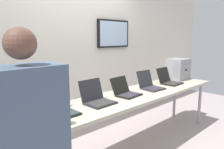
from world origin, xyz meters
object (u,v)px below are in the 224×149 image
Objects in this scene: laptop_station_4 at (150,85)px; person at (26,137)px; laptop_station_5 at (169,80)px; laptop_station_0 at (0,123)px; laptop_station_3 at (126,91)px; workbench at (126,100)px; laptop_station_2 at (97,98)px; laptop_station_1 at (55,109)px; equipment_box at (178,69)px; coffee_mug at (66,119)px.

laptop_station_4 is 0.22× the size of person.
laptop_station_4 is 0.52m from laptop_station_5.
laptop_station_5 is at bearing 0.08° from laptop_station_0.
person is (-1.58, -0.66, 0.13)m from laptop_station_3.
laptop_station_0 reaches higher than workbench.
laptop_station_4 is at bearing -0.26° from laptop_station_2.
laptop_station_1 is at bearing -179.91° from laptop_station_4.
laptop_station_3 is at bearing 0.49° from laptop_station_1.
laptop_station_1 is at bearing -179.99° from laptop_station_5.
laptop_station_0 is 1.05m from laptop_station_2.
laptop_station_3 is 0.97× the size of laptop_station_4.
laptop_station_1 is at bearing 50.36° from person.
workbench is at bearing -4.99° from laptop_station_2.
person is at bearing -129.64° from laptop_station_1.
laptop_station_4 is at bearing 0.09° from laptop_station_1.
laptop_station_2 is at bearing 0.76° from laptop_station_1.
laptop_station_1 reaches higher than laptop_station_3.
laptop_station_0 is 2.60m from laptop_station_5.
laptop_station_2 reaches higher than laptop_station_5.
laptop_station_3 is (0.03, 0.04, 0.10)m from workbench.
equipment_box reaches higher than laptop_station_1.
laptop_station_5 is (1.55, -0.01, -0.00)m from laptop_station_2.
person reaches higher than laptop_station_0.
laptop_station_5 is (1.05, -0.01, 0.00)m from laptop_station_3.
coffee_mug is (-1.62, -0.29, -0.01)m from laptop_station_4.
laptop_station_0 is (-1.51, 0.03, 0.10)m from workbench.
equipment_box is at bearing 2.20° from laptop_station_1.
laptop_station_1 is 1.10× the size of laptop_station_2.
laptop_station_1 reaches higher than laptop_station_0.
coffee_mug is at bearing -166.75° from workbench.
laptop_station_4 is at bearing 179.75° from laptop_station_5.
laptop_station_1 is 2.09m from laptop_station_5.
laptop_station_1 is at bearing 0.38° from laptop_station_0.
laptop_station_5 is at bearing 1.79° from workbench.
person is 0.63m from coffee_mug.
person is (-1.55, -0.62, 0.23)m from workbench.
coffee_mug is at bearing -170.02° from laptop_station_4.
laptop_station_4 is (2.08, 0.01, 0.00)m from laptop_station_0.
laptop_station_0 is 1.03× the size of laptop_station_2.
laptop_station_4 reaches higher than workbench.
laptop_station_3 reaches higher than workbench.
laptop_station_0 is 0.66m from person.
equipment_box is at bearing 4.89° from workbench.
workbench is 9.94× the size of laptop_station_0.
laptop_station_4 reaches higher than laptop_station_0.
person reaches higher than laptop_station_4.
coffee_mug is at bearing -172.46° from laptop_station_5.
laptop_station_4 is 1.65m from coffee_mug.
laptop_station_5 is at bearing -0.25° from laptop_station_4.
equipment_box is at bearing 13.70° from person.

